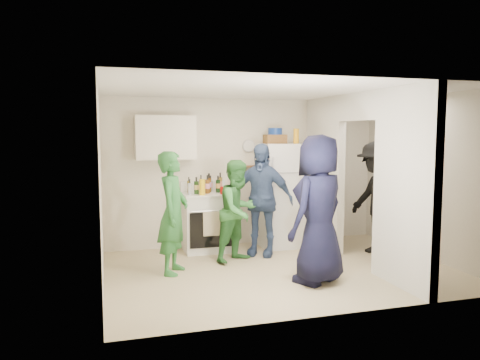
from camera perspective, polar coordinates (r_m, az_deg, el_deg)
name	(u,v)px	position (r m, az deg, el deg)	size (l,w,h in m)	color
floor	(280,270)	(6.74, 4.96, -10.84)	(4.80, 4.80, 0.00)	tan
wall_back	(246,172)	(8.10, 0.69, 0.99)	(4.80, 4.80, 0.00)	silver
wall_front	(341,198)	(4.97, 12.20, -2.20)	(4.80, 4.80, 0.00)	silver
wall_left	(101,187)	(6.06, -16.61, -0.88)	(3.40, 3.40, 0.00)	silver
wall_right	(428,177)	(7.70, 21.94, 0.32)	(3.40, 3.40, 0.00)	silver
ceiling	(282,90)	(6.49, 5.16, 10.82)	(4.80, 4.80, 0.00)	white
partition_pier_back	(324,173)	(7.99, 10.22, 0.83)	(0.12, 1.20, 2.50)	silver
partition_pier_front	(405,188)	(6.11, 19.45, -0.92)	(0.12, 1.20, 2.50)	silver
partition_header	(360,107)	(7.00, 14.43, 8.66)	(0.12, 1.00, 0.40)	silver
stove	(207,222)	(7.70, -4.04, -5.10)	(0.80, 0.66, 0.95)	white
upper_cabinet	(165,138)	(7.60, -9.10, 5.13)	(0.95, 0.34, 0.70)	silver
fridge	(281,195)	(7.97, 5.04, -1.84)	(0.72, 0.70, 1.75)	silver
wicker_basket	(275,139)	(7.91, 4.29, 5.00)	(0.35, 0.25, 0.15)	brown
blue_bowl	(275,131)	(7.91, 4.30, 5.94)	(0.24, 0.24, 0.11)	navy
yellow_cup_stack_top	(296,136)	(7.89, 6.86, 5.33)	(0.09, 0.09, 0.25)	#EBA313
wall_clock	(249,146)	(8.07, 1.07, 4.17)	(0.22, 0.22, 0.03)	white
spice_shelf	(246,166)	(8.04, 0.79, 1.67)	(0.35, 0.08, 0.03)	olive
nook_window	(419,151)	(7.82, 21.03, 3.37)	(0.03, 0.70, 0.80)	black
nook_window_frame	(419,151)	(7.81, 20.94, 3.37)	(0.04, 0.76, 0.86)	white
nook_valance	(418,128)	(7.79, 20.89, 5.94)	(0.04, 0.82, 0.18)	white
yellow_cup_stack_stove	(202,187)	(7.37, -4.62, -0.88)	(0.09, 0.09, 0.25)	yellow
red_cup	(223,190)	(7.47, -2.10, -1.27)	(0.09, 0.09, 0.12)	#AF0D0B
person_green_left	(173,213)	(6.46, -8.16, -3.96)	(0.61, 0.40, 1.68)	#2D7133
person_green_center	(239,211)	(7.01, -0.18, -3.77)	(0.74, 0.58, 1.53)	#3C8A3E
person_denim	(261,200)	(7.34, 2.52, -2.41)	(1.03, 0.43, 1.76)	#3B5482
person_navy	(319,209)	(6.06, 9.58, -3.54)	(0.93, 0.61, 1.91)	black
person_nook	(377,198)	(7.72, 16.39, -2.11)	(1.16, 0.67, 1.80)	black
bottle_a	(189,185)	(7.66, -6.25, -0.60)	(0.06, 0.06, 0.26)	olive
bottle_b	(196,186)	(7.49, -5.34, -0.67)	(0.08, 0.08, 0.27)	#1B3B13
bottle_c	(201,183)	(7.74, -4.78, -0.42)	(0.06, 0.06, 0.29)	#ABB1B9
bottle_d	(208,184)	(7.56, -3.98, -0.52)	(0.07, 0.07, 0.30)	brown
bottle_e	(211,183)	(7.82, -3.62, -0.42)	(0.07, 0.07, 0.27)	#9CA7AD
bottle_f	(218,184)	(7.67, -2.70, -0.50)	(0.07, 0.07, 0.28)	black
bottle_g	(220,182)	(7.79, -2.43, -0.25)	(0.07, 0.07, 0.32)	olive
bottle_h	(190,187)	(7.43, -6.15, -0.84)	(0.06, 0.06, 0.25)	#ABAEB7
bottle_i	(209,183)	(7.73, -3.81, -0.33)	(0.08, 0.08, 0.31)	brown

